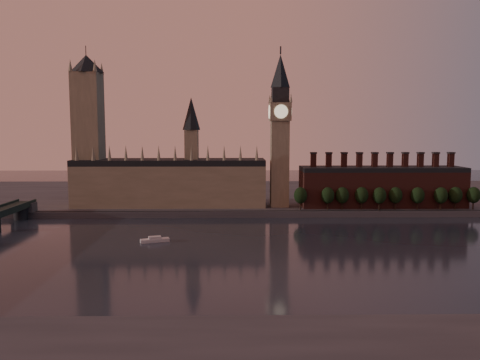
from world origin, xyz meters
name	(u,v)px	position (x,y,z in m)	size (l,w,h in m)	color
ground	(281,254)	(0.00, 0.00, 0.00)	(900.00, 900.00, 0.00)	black
north_bank	(259,195)	(0.00, 178.04, 2.00)	(900.00, 182.00, 4.00)	#4C4B51
palace_of_westminster	(171,180)	(-64.41, 114.91, 21.63)	(130.00, 30.30, 74.00)	gray
victoria_tower	(88,125)	(-120.00, 115.00, 59.09)	(24.00, 24.00, 108.00)	gray
big_ben	(280,129)	(10.00, 110.00, 56.83)	(15.00, 15.00, 107.00)	gray
chimney_block	(381,186)	(80.00, 110.00, 17.82)	(110.00, 25.00, 37.00)	#50241E
embankment_tree_0	(300,195)	(22.37, 95.21, 13.47)	(8.60, 8.60, 14.88)	black
embankment_tree_1	(328,195)	(40.18, 94.87, 13.47)	(8.60, 8.60, 14.88)	black
embankment_tree_2	(342,195)	(49.78, 95.38, 13.47)	(8.60, 8.60, 14.88)	black
embankment_tree_3	(362,195)	(62.45, 95.33, 13.47)	(8.60, 8.60, 14.88)	black
embankment_tree_4	(380,196)	(73.78, 93.87, 13.47)	(8.60, 8.60, 14.88)	black
embankment_tree_5	(396,195)	(84.64, 94.93, 13.47)	(8.60, 8.60, 14.88)	black
embankment_tree_6	(418,195)	(98.90, 94.14, 13.47)	(8.60, 8.60, 14.88)	black
embankment_tree_7	(441,195)	(114.00, 93.78, 13.47)	(8.60, 8.60, 14.88)	black
embankment_tree_8	(456,195)	(124.34, 95.29, 13.47)	(8.60, 8.60, 14.88)	black
embankment_tree_9	(474,195)	(136.07, 94.88, 13.47)	(8.60, 8.60, 14.88)	black
river_boat	(155,240)	(-60.89, 23.99, 1.09)	(14.83, 8.22, 2.85)	silver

